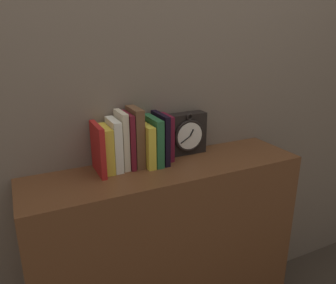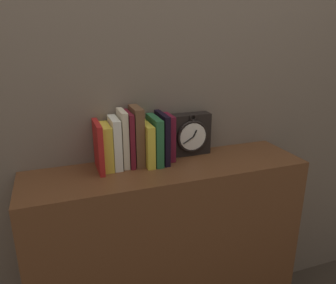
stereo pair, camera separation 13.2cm
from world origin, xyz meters
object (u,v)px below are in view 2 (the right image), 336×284
(clock, at_px, (190,134))
(book_slot0_red, at_px, (98,147))
(book_slot2_white, at_px, (115,143))
(book_slot9_maroon, at_px, (167,137))
(book_slot8_black, at_px, (161,138))
(book_slot7_green, at_px, (155,140))
(book_slot5_brown, at_px, (137,136))
(book_slot6_yellow, at_px, (146,144))
(book_slot3_cream, at_px, (123,138))
(book_slot1_yellow, at_px, (106,147))
(book_slot4_maroon, at_px, (129,139))

(clock, relative_size, book_slot0_red, 0.98)
(clock, height_order, book_slot2_white, book_slot2_white)
(book_slot0_red, bearing_deg, book_slot9_maroon, 4.67)
(book_slot8_black, relative_size, book_slot9_maroon, 1.07)
(clock, bearing_deg, book_slot7_green, -167.02)
(book_slot2_white, height_order, book_slot5_brown, book_slot5_brown)
(clock, bearing_deg, book_slot6_yellow, -169.05)
(book_slot6_yellow, height_order, book_slot8_black, book_slot8_black)
(book_slot0_red, distance_m, book_slot9_maroon, 0.30)
(book_slot0_red, relative_size, book_slot3_cream, 0.85)
(book_slot2_white, bearing_deg, book_slot0_red, -169.10)
(book_slot5_brown, height_order, book_slot7_green, book_slot5_brown)
(book_slot2_white, bearing_deg, book_slot1_yellow, -178.18)
(clock, relative_size, book_slot3_cream, 0.83)
(book_slot2_white, bearing_deg, book_slot5_brown, 1.42)
(clock, xyz_separation_m, book_slot6_yellow, (-0.22, -0.04, -0.01))
(book_slot3_cream, relative_size, book_slot6_yellow, 1.32)
(book_slot7_green, relative_size, book_slot9_maroon, 1.01)
(book_slot6_yellow, bearing_deg, book_slot2_white, 174.75)
(book_slot4_maroon, distance_m, book_slot5_brown, 0.03)
(book_slot1_yellow, xyz_separation_m, book_slot6_yellow, (0.17, -0.01, -0.00))
(book_slot5_brown, height_order, book_slot9_maroon, book_slot5_brown)
(book_slot3_cream, distance_m, book_slot6_yellow, 0.10)
(book_slot1_yellow, bearing_deg, clock, 4.62)
(book_slot4_maroon, bearing_deg, book_slot5_brown, 3.15)
(book_slot8_black, distance_m, book_slot9_maroon, 0.04)
(book_slot1_yellow, bearing_deg, book_slot5_brown, 1.54)
(clock, xyz_separation_m, book_slot2_white, (-0.35, -0.03, 0.01))
(book_slot2_white, height_order, book_slot4_maroon, book_slot4_maroon)
(book_slot1_yellow, bearing_deg, book_slot4_maroon, 1.00)
(book_slot2_white, distance_m, book_slot8_black, 0.20)
(book_slot0_red, xyz_separation_m, book_slot9_maroon, (0.30, 0.02, -0.00))
(book_slot5_brown, distance_m, book_slot7_green, 0.08)
(book_slot4_maroon, xyz_separation_m, book_slot5_brown, (0.03, 0.00, 0.01))
(clock, relative_size, book_slot8_black, 0.92)
(book_slot4_maroon, relative_size, book_slot8_black, 1.07)
(book_slot1_yellow, height_order, book_slot7_green, book_slot7_green)
(book_slot5_brown, distance_m, book_slot8_black, 0.11)
(book_slot4_maroon, bearing_deg, book_slot6_yellow, -10.05)
(book_slot0_red, bearing_deg, book_slot6_yellow, 0.45)
(book_slot3_cream, bearing_deg, book_slot8_black, -4.86)
(book_slot2_white, height_order, book_slot7_green, book_slot2_white)
(book_slot2_white, bearing_deg, book_slot3_cream, 7.41)
(book_slot7_green, distance_m, book_slot9_maroon, 0.07)
(book_slot1_yellow, relative_size, book_slot6_yellow, 1.03)
(book_slot2_white, xyz_separation_m, book_slot7_green, (0.17, -0.01, -0.00))
(book_slot2_white, bearing_deg, clock, 4.94)
(book_slot1_yellow, bearing_deg, book_slot8_black, -1.96)
(book_slot3_cream, xyz_separation_m, book_slot7_green, (0.13, -0.02, -0.02))
(book_slot3_cream, bearing_deg, book_slot2_white, -172.59)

